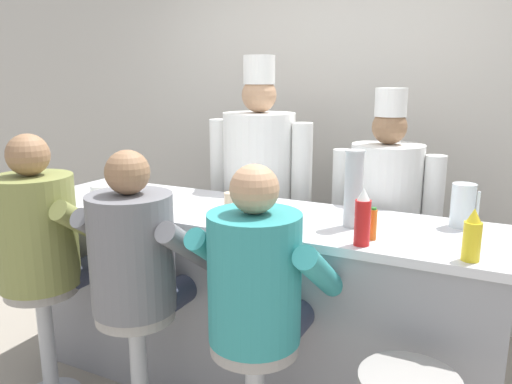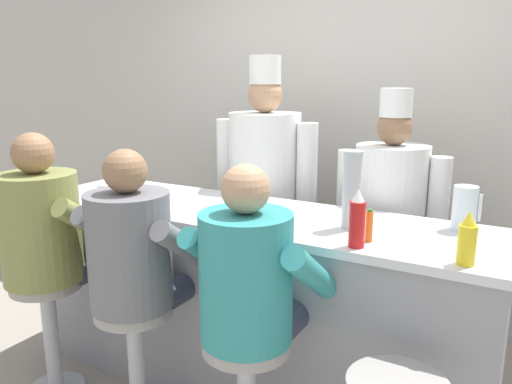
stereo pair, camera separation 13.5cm
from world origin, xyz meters
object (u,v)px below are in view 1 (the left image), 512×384
object	(u,v)px
cup_stack_steel	(354,189)
ketchup_bottle_red	(362,219)
diner_seated_olive	(42,239)
cook_in_whites_near	(259,187)
cereal_bowl	(103,189)
cook_in_whites_far	(384,217)
water_pitcher_clear	(463,205)
coffee_mug_tan	(233,202)
diner_seated_grey	(137,262)
hot_sauce_bottle_orange	(373,224)
diner_seated_teal	(258,289)
coffee_mug_blue	(59,186)
breakfast_plate	(154,201)
mustard_bottle_yellow	(472,237)

from	to	relation	value
cup_stack_steel	ketchup_bottle_red	bearing A→B (deg)	-65.78
ketchup_bottle_red	diner_seated_olive	size ratio (longest dim) A/B	0.17
cup_stack_steel	cook_in_whites_near	distance (m)	1.03
ketchup_bottle_red	cereal_bowl	size ratio (longest dim) A/B	1.66
cook_in_whites_far	water_pitcher_clear	bearing A→B (deg)	-42.48
cereal_bowl	diner_seated_olive	xyz separation A→B (m)	(0.09, -0.54, -0.15)
water_pitcher_clear	cook_in_whites_near	bearing A→B (deg)	162.71
coffee_mug_tan	diner_seated_grey	world-z (taller)	diner_seated_grey
hot_sauce_bottle_orange	cook_in_whites_near	world-z (taller)	cook_in_whites_near
hot_sauce_bottle_orange	diner_seated_grey	world-z (taller)	diner_seated_grey
diner_seated_grey	cook_in_whites_far	distance (m)	1.47
diner_seated_teal	water_pitcher_clear	bearing A→B (deg)	48.10
water_pitcher_clear	diner_seated_grey	distance (m)	1.55
coffee_mug_blue	cup_stack_steel	xyz separation A→B (m)	(1.81, 0.11, 0.14)
ketchup_bottle_red	coffee_mug_tan	distance (m)	0.81
cereal_bowl	coffee_mug_blue	world-z (taller)	coffee_mug_blue
cook_in_whites_far	breakfast_plate	bearing A→B (deg)	-148.20
ketchup_bottle_red	diner_seated_grey	world-z (taller)	diner_seated_grey
diner_seated_grey	cook_in_whites_near	xyz separation A→B (m)	(0.05, 1.17, 0.14)
breakfast_plate	diner_seated_olive	size ratio (longest dim) A/B	0.18
diner_seated_olive	coffee_mug_tan	bearing A→B (deg)	33.46
coffee_mug_blue	diner_seated_olive	distance (m)	0.57
ketchup_bottle_red	cook_in_whites_near	bearing A→B (deg)	136.35
diner_seated_olive	cook_in_whites_near	xyz separation A→B (m)	(0.68, 1.17, 0.12)
hot_sauce_bottle_orange	coffee_mug_blue	xyz separation A→B (m)	(-1.95, 0.04, -0.02)
cook_in_whites_near	cook_in_whites_far	xyz separation A→B (m)	(0.82, 0.02, -0.11)
coffee_mug_blue	cup_stack_steel	size ratio (longest dim) A/B	0.33
hot_sauce_bottle_orange	coffee_mug_tan	xyz separation A→B (m)	(-0.79, 0.16, -0.02)
water_pitcher_clear	cook_in_whites_near	xyz separation A→B (m)	(-1.27, 0.40, -0.11)
coffee_mug_blue	cook_in_whites_near	bearing A→B (deg)	36.16
mustard_bottle_yellow	cup_stack_steel	xyz separation A→B (m)	(-0.54, 0.24, 0.09)
cook_in_whites_near	coffee_mug_tan	bearing A→B (deg)	-76.48
diner_seated_teal	mustard_bottle_yellow	bearing A→B (deg)	21.86
cook_in_whites_near	mustard_bottle_yellow	bearing A→B (deg)	-32.81
diner_seated_olive	diner_seated_grey	size ratio (longest dim) A/B	1.03
diner_seated_grey	diner_seated_teal	size ratio (longest dim) A/B	1.01
mustard_bottle_yellow	diner_seated_teal	bearing A→B (deg)	-158.14
ketchup_bottle_red	coffee_mug_tan	bearing A→B (deg)	161.98
ketchup_bottle_red	coffee_mug_tan	world-z (taller)	ketchup_bottle_red
breakfast_plate	diner_seated_olive	world-z (taller)	diner_seated_olive
ketchup_bottle_red	cook_in_whites_far	bearing A→B (deg)	96.00
hot_sauce_bottle_orange	coffee_mug_tan	bearing A→B (deg)	168.82
breakfast_plate	cook_in_whites_near	distance (m)	0.76
diner_seated_olive	hot_sauce_bottle_orange	bearing A→B (deg)	13.56
coffee_mug_blue	coffee_mug_tan	size ratio (longest dim) A/B	0.95
ketchup_bottle_red	hot_sauce_bottle_orange	world-z (taller)	ketchup_bottle_red
ketchup_bottle_red	water_pitcher_clear	distance (m)	0.59
water_pitcher_clear	breakfast_plate	size ratio (longest dim) A/B	0.79
mustard_bottle_yellow	cook_in_whites_far	distance (m)	1.04
diner_seated_teal	cook_in_whites_near	xyz separation A→B (m)	(-0.57, 1.17, 0.15)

